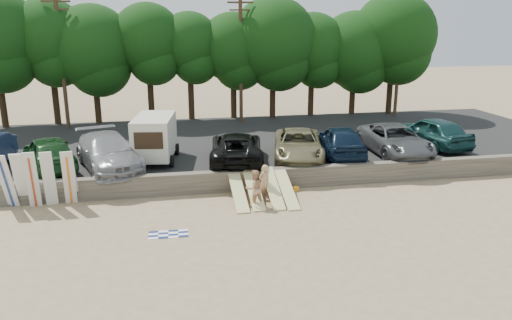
# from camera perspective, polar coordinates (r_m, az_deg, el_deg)

# --- Properties ---
(ground) EXTENTS (120.00, 120.00, 0.00)m
(ground) POSITION_cam_1_polar(r_m,az_deg,el_deg) (21.19, -0.15, -6.07)
(ground) COLOR tan
(ground) RESTS_ON ground
(seawall) EXTENTS (44.00, 0.50, 1.00)m
(seawall) POSITION_cam_1_polar(r_m,az_deg,el_deg) (23.80, -1.48, -2.31)
(seawall) COLOR #6B6356
(seawall) RESTS_ON ground
(parking_lot) EXTENTS (44.00, 14.50, 0.70)m
(parking_lot) POSITION_cam_1_polar(r_m,az_deg,el_deg) (30.98, -3.73, 1.67)
(parking_lot) COLOR #282828
(parking_lot) RESTS_ON ground
(treeline) EXTENTS (34.63, 6.62, 9.25)m
(treeline) POSITION_cam_1_polar(r_m,az_deg,el_deg) (37.01, -4.58, 13.31)
(treeline) COLOR #382616
(treeline) RESTS_ON parking_lot
(utility_poles) EXTENTS (25.80, 0.26, 9.00)m
(utility_poles) POSITION_cam_1_polar(r_m,az_deg,el_deg) (35.86, -1.76, 11.85)
(utility_poles) COLOR #473321
(utility_poles) RESTS_ON parking_lot
(box_trailer) EXTENTS (2.55, 3.95, 2.37)m
(box_trailer) POSITION_cam_1_polar(r_m,az_deg,el_deg) (26.51, -11.51, 2.69)
(box_trailer) COLOR beige
(box_trailer) RESTS_ON parking_lot
(car_1) EXTENTS (3.66, 5.44, 1.72)m
(car_1) POSITION_cam_1_polar(r_m,az_deg,el_deg) (26.56, -22.57, 0.77)
(car_1) COLOR #153B19
(car_1) RESTS_ON parking_lot
(car_2) EXTENTS (4.11, 6.35, 1.71)m
(car_2) POSITION_cam_1_polar(r_m,az_deg,el_deg) (25.69, -16.53, 0.85)
(car_2) COLOR gray
(car_2) RESTS_ON parking_lot
(car_3) EXTENTS (3.39, 5.96, 1.57)m
(car_3) POSITION_cam_1_polar(r_m,az_deg,el_deg) (25.87, -2.25, 1.44)
(car_3) COLOR black
(car_3) RESTS_ON parking_lot
(car_4) EXTENTS (3.69, 5.88, 1.51)m
(car_4) POSITION_cam_1_polar(r_m,az_deg,el_deg) (26.59, 4.86, 1.73)
(car_4) COLOR olive
(car_4) RESTS_ON parking_lot
(car_5) EXTENTS (2.60, 5.22, 1.71)m
(car_5) POSITION_cam_1_polar(r_m,az_deg,el_deg) (27.36, 9.59, 2.18)
(car_5) COLOR black
(car_5) RESTS_ON parking_lot
(car_6) EXTENTS (2.75, 5.78, 1.59)m
(car_6) POSITION_cam_1_polar(r_m,az_deg,el_deg) (28.47, 15.63, 2.22)
(car_6) COLOR #4D5052
(car_6) RESTS_ON parking_lot
(car_7) EXTENTS (3.02, 5.49, 1.77)m
(car_7) POSITION_cam_1_polar(r_m,az_deg,el_deg) (30.77, 19.48, 3.05)
(car_7) COLOR #153A3A
(car_7) RESTS_ON parking_lot
(surfboard_upright_0) EXTENTS (0.63, 0.88, 2.51)m
(surfboard_upright_0) POSITION_cam_1_polar(r_m,az_deg,el_deg) (23.69, -26.62, -2.21)
(surfboard_upright_0) COLOR silver
(surfboard_upright_0) RESTS_ON ground
(surfboard_upright_1) EXTENTS (0.50, 0.81, 2.51)m
(surfboard_upright_1) POSITION_cam_1_polar(r_m,az_deg,el_deg) (23.67, -25.30, -2.06)
(surfboard_upright_1) COLOR silver
(surfboard_upright_1) RESTS_ON ground
(surfboard_upright_2) EXTENTS (0.55, 0.61, 2.56)m
(surfboard_upright_2) POSITION_cam_1_polar(r_m,az_deg,el_deg) (23.36, -24.21, -2.08)
(surfboard_upright_2) COLOR silver
(surfboard_upright_2) RESTS_ON ground
(surfboard_upright_3) EXTENTS (0.56, 0.68, 2.55)m
(surfboard_upright_3) POSITION_cam_1_polar(r_m,az_deg,el_deg) (23.24, -22.59, -2.00)
(surfboard_upright_3) COLOR silver
(surfboard_upright_3) RESTS_ON ground
(surfboard_upright_4) EXTENTS (0.60, 0.79, 2.53)m
(surfboard_upright_4) POSITION_cam_1_polar(r_m,az_deg,el_deg) (23.10, -20.60, -1.92)
(surfboard_upright_4) COLOR silver
(surfboard_upright_4) RESTS_ON ground
(surfboard_upright_5) EXTENTS (0.51, 0.84, 2.50)m
(surfboard_upright_5) POSITION_cam_1_polar(r_m,az_deg,el_deg) (23.23, -20.47, -1.85)
(surfboard_upright_5) COLOR silver
(surfboard_upright_5) RESTS_ON ground
(surfboard_low_0) EXTENTS (0.56, 2.89, 0.95)m
(surfboard_low_0) POSITION_cam_1_polar(r_m,az_deg,el_deg) (22.26, -2.03, -3.69)
(surfboard_low_0) COLOR beige
(surfboard_low_0) RESTS_ON ground
(surfboard_low_1) EXTENTS (0.56, 2.86, 1.03)m
(surfboard_low_1) POSITION_cam_1_polar(r_m,az_deg,el_deg) (22.42, -0.26, -3.42)
(surfboard_low_1) COLOR beige
(surfboard_low_1) RESTS_ON ground
(surfboard_low_2) EXTENTS (0.56, 2.82, 1.16)m
(surfboard_low_2) POSITION_cam_1_polar(r_m,az_deg,el_deg) (22.49, 1.94, -3.19)
(surfboard_low_2) COLOR beige
(surfboard_low_2) RESTS_ON ground
(surfboard_low_3) EXTENTS (0.56, 2.87, 1.00)m
(surfboard_low_3) POSITION_cam_1_polar(r_m,az_deg,el_deg) (22.58, 3.52, -3.35)
(surfboard_low_3) COLOR beige
(surfboard_low_3) RESTS_ON ground
(beachgoer_a) EXTENTS (0.70, 0.60, 1.63)m
(beachgoer_a) POSITION_cam_1_polar(r_m,az_deg,el_deg) (22.51, 0.96, -2.54)
(beachgoer_a) COLOR tan
(beachgoer_a) RESTS_ON ground
(beachgoer_b) EXTENTS (0.94, 0.82, 1.67)m
(beachgoer_b) POSITION_cam_1_polar(r_m,az_deg,el_deg) (21.62, -0.19, -3.26)
(beachgoer_b) COLOR tan
(beachgoer_b) RESTS_ON ground
(cooler) EXTENTS (0.44, 0.38, 0.32)m
(cooler) POSITION_cam_1_polar(r_m,az_deg,el_deg) (23.68, 2.89, -3.29)
(cooler) COLOR green
(cooler) RESTS_ON ground
(gear_bag) EXTENTS (0.37, 0.34, 0.22)m
(gear_bag) POSITION_cam_1_polar(r_m,az_deg,el_deg) (23.86, 4.51, -3.29)
(gear_bag) COLOR orange
(gear_bag) RESTS_ON ground
(beach_towel) EXTENTS (1.54, 1.54, 0.00)m
(beach_towel) POSITION_cam_1_polar(r_m,az_deg,el_deg) (19.48, -9.98, -8.35)
(beach_towel) COLOR white
(beach_towel) RESTS_ON ground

